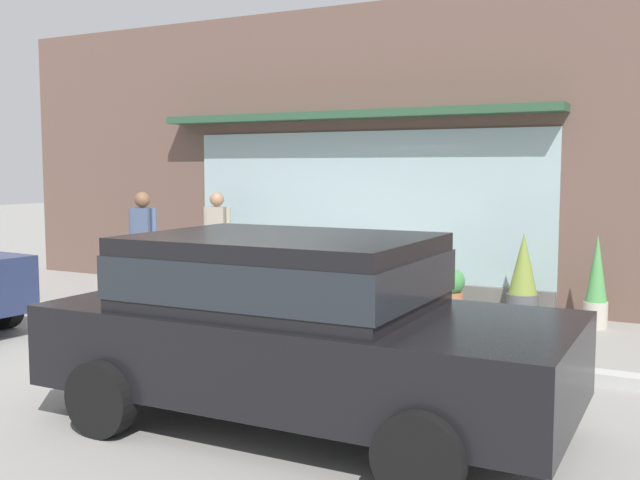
% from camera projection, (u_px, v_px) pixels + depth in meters
% --- Properties ---
extents(ground_plane, '(60.00, 60.00, 0.00)m').
position_uv_depth(ground_plane, '(247.00, 334.00, 9.59)').
color(ground_plane, gray).
extents(curb_strip, '(14.00, 0.24, 0.12)m').
position_uv_depth(curb_strip, '(238.00, 332.00, 9.41)').
color(curb_strip, '#B2B2AD').
rests_on(curb_strip, ground_plane).
extents(storefront, '(14.00, 0.81, 4.69)m').
position_uv_depth(storefront, '(355.00, 156.00, 12.16)').
color(storefront, brown).
rests_on(storefront, ground_plane).
extents(fire_hydrant, '(0.41, 0.38, 0.81)m').
position_uv_depth(fire_hydrant, '(185.00, 285.00, 11.00)').
color(fire_hydrant, '#B2B2B7').
rests_on(fire_hydrant, ground_plane).
extents(pedestrian_with_handbag, '(0.65, 0.24, 1.75)m').
position_uv_depth(pedestrian_with_handbag, '(144.00, 240.00, 11.28)').
color(pedestrian_with_handbag, brown).
rests_on(pedestrian_with_handbag, ground_plane).
extents(pedestrian_passerby, '(0.46, 0.26, 1.72)m').
position_uv_depth(pedestrian_passerby, '(217.00, 236.00, 12.16)').
color(pedestrian_passerby, '#475675').
rests_on(pedestrian_passerby, ground_plane).
extents(parked_car_black, '(4.30, 2.17, 1.57)m').
position_uv_depth(parked_car_black, '(296.00, 319.00, 6.15)').
color(parked_car_black, black).
rests_on(parked_car_black, ground_plane).
extents(potted_plant_window_right, '(0.38, 0.38, 0.67)m').
position_uv_depth(potted_plant_window_right, '(452.00, 290.00, 10.80)').
color(potted_plant_window_right, '#9E6042').
rests_on(potted_plant_window_right, ground_plane).
extents(potted_plant_window_left, '(0.52, 0.52, 0.96)m').
position_uv_depth(potted_plant_window_left, '(290.00, 271.00, 12.08)').
color(potted_plant_window_left, '#9E6042').
rests_on(potted_plant_window_left, ground_plane).
extents(potted_plant_corner_tall, '(0.37, 0.37, 0.68)m').
position_uv_depth(potted_plant_corner_tall, '(361.00, 281.00, 11.42)').
color(potted_plant_corner_tall, '#4C4C51').
rests_on(potted_plant_corner_tall, ground_plane).
extents(potted_plant_trailing_edge, '(0.44, 0.44, 1.23)m').
position_uv_depth(potted_plant_trailing_edge, '(523.00, 279.00, 10.38)').
color(potted_plant_trailing_edge, '#4C4C51').
rests_on(potted_plant_trailing_edge, ground_plane).
extents(potted_plant_near_hydrant, '(0.31, 0.31, 1.25)m').
position_uv_depth(potted_plant_near_hydrant, '(596.00, 283.00, 9.87)').
color(potted_plant_near_hydrant, '#B7B2A3').
rests_on(potted_plant_near_hydrant, ground_plane).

